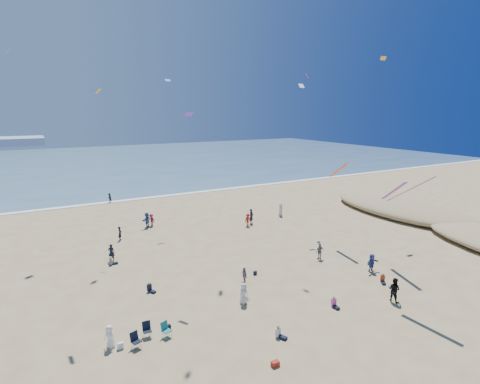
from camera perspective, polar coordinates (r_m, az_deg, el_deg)
ground at (r=23.68m, az=5.84°, el=-24.71°), size 220.00×220.00×0.00m
ocean at (r=111.77m, az=-23.52°, el=3.97°), size 220.00×100.00×0.06m
surf_line at (r=62.94m, az=-18.46°, el=-1.39°), size 220.00×1.20×0.08m
standing_flyers at (r=39.77m, az=-2.39°, el=-7.38°), size 27.89×45.36×1.94m
seated_group at (r=30.67m, az=0.78°, el=-14.47°), size 20.24×17.99×0.84m
chair_cluster at (r=25.80m, az=-13.51°, el=-20.23°), size 2.76×1.50×1.00m
white_tote at (r=25.72m, az=-17.76°, el=-21.41°), size 0.35×0.20×0.40m
black_backpack at (r=26.73m, az=-10.86°, el=-19.64°), size 0.30×0.22×0.38m
cooler at (r=23.49m, az=5.39°, el=-24.59°), size 0.45×0.30×0.30m
navy_bag at (r=33.91m, az=2.32°, el=-12.22°), size 0.28×0.18×0.34m
kites_aloft at (r=35.83m, az=8.70°, el=12.19°), size 46.55×33.44×25.75m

